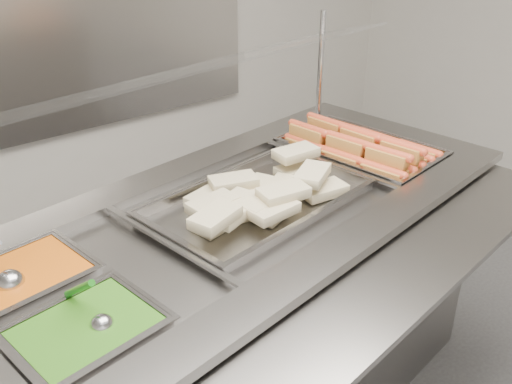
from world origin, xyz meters
TOP-DOWN VIEW (x-y plane):
  - back_panel at (0.00, 2.45)m, footprint 3.00×0.04m
  - steam_counter at (0.05, 0.48)m, footprint 2.15×1.17m
  - tray_rail at (0.13, -0.07)m, footprint 1.98×0.65m
  - sneeze_guard at (0.02, 0.72)m, footprint 1.83×0.56m
  - pan_hotdogs at (0.73, 0.57)m, footprint 0.45×0.64m
  - pan_wraps at (0.12, 0.49)m, footprint 0.79×0.53m
  - pan_beans at (-0.67, 0.54)m, footprint 0.36×0.30m
  - pan_peas at (-0.62, 0.23)m, footprint 0.36×0.30m
  - hotdogs_in_buns at (0.71, 0.57)m, footprint 0.39×0.60m
  - tortilla_wraps at (0.11, 0.47)m, footprint 0.69×0.37m
  - ladle at (-0.71, 0.52)m, footprint 0.08×0.21m
  - serving_spoon at (-0.59, 0.23)m, footprint 0.06×0.19m

SIDE VIEW (x-z plane):
  - steam_counter at x=0.05m, z-range 0.00..0.98m
  - tray_rail at x=0.13m, z-range 0.90..0.95m
  - pan_hotdogs at x=0.73m, z-range 0.88..0.99m
  - pan_beans at x=-0.67m, z-range 0.88..0.99m
  - pan_peas at x=-0.62m, z-range 0.88..0.99m
  - pan_wraps at x=0.12m, z-range 0.91..0.99m
  - hotdogs_in_buns at x=0.71m, z-range 0.92..1.05m
  - ladle at x=-0.71m, z-range 0.90..1.07m
  - serving_spoon at x=-0.59m, z-range 0.91..1.07m
  - tortilla_wraps at x=0.11m, z-range 0.94..1.05m
  - back_panel at x=0.00m, z-range 0.60..1.80m
  - sneeze_guard at x=0.02m, z-range 1.14..1.62m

